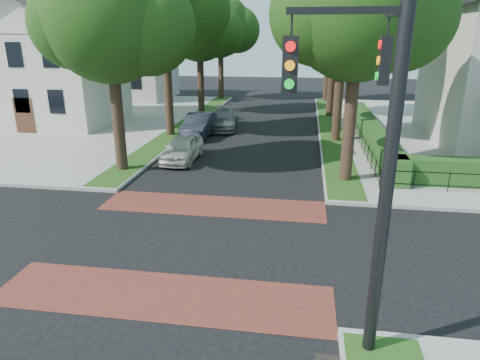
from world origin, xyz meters
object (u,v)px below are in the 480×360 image
at_px(parked_car_front, 182,148).
at_px(parked_car_middle, 199,125).
at_px(parked_car_rear, 223,119).
at_px(traffic_signal, 378,139).

height_order(parked_car_front, parked_car_middle, parked_car_middle).
distance_m(parked_car_middle, parked_car_rear, 2.82).
relative_size(parked_car_front, parked_car_middle, 0.87).
bearing_deg(parked_car_rear, parked_car_front, -99.42).
bearing_deg(traffic_signal, parked_car_rear, 108.00).
bearing_deg(parked_car_rear, traffic_signal, -77.33).
bearing_deg(parked_car_middle, parked_car_front, -83.93).
xyz_separation_m(parked_car_front, parked_car_middle, (-0.56, 6.10, 0.08)).
relative_size(traffic_signal, parked_car_middle, 1.70).
height_order(traffic_signal, parked_car_front, traffic_signal).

